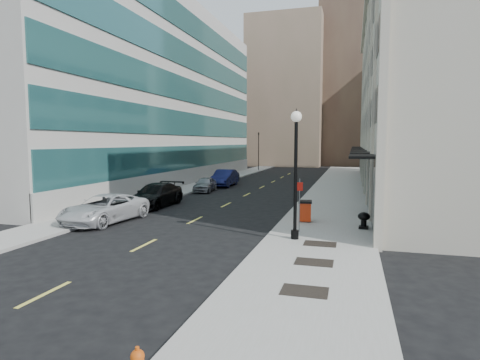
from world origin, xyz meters
The scene contains 23 objects.
ground centered at (0.00, 0.00, 0.00)m, with size 160.00×160.00×0.00m, color black.
sidewalk_right centered at (7.50, 20.00, 0.07)m, with size 5.00×80.00×0.15m, color #9C998D.
sidewalk_left centered at (-6.50, 20.00, 0.07)m, with size 3.00×80.00×0.15m, color #9C998D.
building_right centered at (16.94, 26.99, 8.99)m, with size 15.30×46.50×18.25m.
building_left centered at (-15.95, 27.00, 9.99)m, with size 16.14×46.00×20.00m.
skyline_tan_near centered at (-4.00, 68.00, 14.00)m, with size 14.00×18.00×28.00m, color #92745F.
skyline_brown centered at (8.00, 72.00, 17.00)m, with size 12.00×16.00×34.00m, color brown.
skyline_tan_far centered at (-14.00, 78.00, 11.00)m, with size 12.00×14.00×22.00m, color #92745F.
skyline_stone centered at (18.00, 66.00, 10.00)m, with size 10.00×14.00×20.00m, color #BCB19F.
grate_near centered at (7.60, -2.00, 0.15)m, with size 1.40×1.00×0.01m, color black.
grate_mid centered at (7.60, 1.00, 0.15)m, with size 1.40×1.00×0.01m, color black.
grate_far centered at (7.60, 3.80, 0.15)m, with size 1.40×1.00×0.01m, color black.
road_centerline centered at (0.00, 17.00, 0.01)m, with size 0.15×68.20×0.01m.
traffic_signal centered at (-5.50, 48.00, 5.72)m, with size 0.66×0.66×6.98m.
car_white_van centered at (-4.73, 6.00, 0.79)m, with size 2.63×5.71×1.59m, color silver.
car_black_pickup centered at (-4.65, 12.01, 0.81)m, with size 2.28×5.60×1.63m, color black.
car_silver_sedan centered at (-4.28, 21.00, 0.68)m, with size 1.60×3.98×1.36m, color gray.
car_blue_sedan centered at (-3.98, 25.95, 0.86)m, with size 1.82×5.21×1.72m, color #13184A.
car_grey_sedan centered at (-4.80, 30.88, 0.68)m, with size 1.59×3.96×1.35m, color slate.
trash_bin centered at (6.38, 8.62, 0.79)m, with size 0.81×0.86×1.19m.
lamppost centered at (6.40, 4.42, 3.65)m, with size 0.50×0.50×5.96m.
sign_post centered at (6.40, 5.95, 1.84)m, with size 0.31×0.11×2.65m.
urn_planter centered at (9.51, 7.57, 0.67)m, with size 0.62×0.62×0.85m.
Camera 1 is at (8.90, -13.71, 4.60)m, focal length 30.00 mm.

